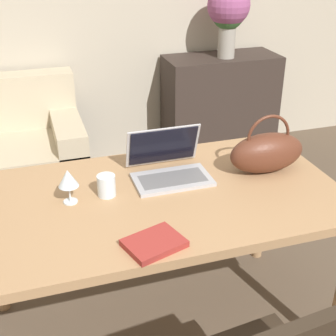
% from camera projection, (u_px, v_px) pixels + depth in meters
% --- Properties ---
extents(dining_table, '(1.57, 0.87, 0.76)m').
position_uv_depth(dining_table, '(157.00, 211.00, 2.00)').
color(dining_table, '#A87F56').
rests_on(dining_table, ground_plane).
extents(sideboard, '(0.91, 0.40, 0.85)m').
position_uv_depth(sideboard, '(220.00, 107.00, 3.89)').
color(sideboard, '#332823').
rests_on(sideboard, ground_plane).
extents(laptop, '(0.34, 0.28, 0.21)m').
position_uv_depth(laptop, '(168.00, 163.00, 2.10)').
color(laptop, '#ADADB2').
rests_on(laptop, dining_table).
extents(drinking_glass, '(0.08, 0.08, 0.09)m').
position_uv_depth(drinking_glass, '(106.00, 186.00, 1.94)').
color(drinking_glass, silver).
rests_on(drinking_glass, dining_table).
extents(wine_glass, '(0.08, 0.08, 0.15)m').
position_uv_depth(wine_glass, '(68.00, 179.00, 1.86)').
color(wine_glass, silver).
rests_on(wine_glass, dining_table).
extents(handbag, '(0.35, 0.16, 0.28)m').
position_uv_depth(handbag, '(267.00, 152.00, 2.11)').
color(handbag, '#592D1E').
rests_on(handbag, dining_table).
extents(flower_vase, '(0.32, 0.32, 0.55)m').
position_uv_depth(flower_vase, '(228.00, 11.00, 3.49)').
color(flower_vase, '#9E998E').
rests_on(flower_vase, sideboard).
extents(book, '(0.24, 0.21, 0.02)m').
position_uv_depth(book, '(154.00, 243.00, 1.64)').
color(book, maroon).
rests_on(book, dining_table).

